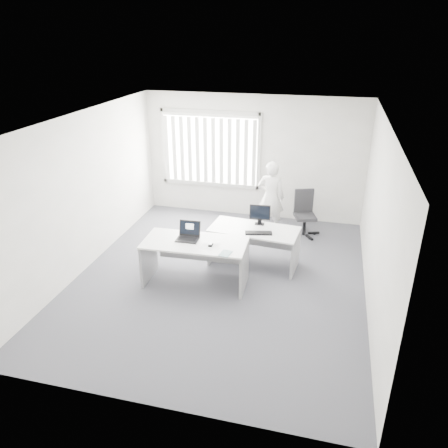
% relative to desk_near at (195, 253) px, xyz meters
% --- Properties ---
extents(ground, '(6.00, 6.00, 0.00)m').
position_rel_desk_near_xyz_m(ground, '(0.37, 0.25, -0.57)').
color(ground, '#57575F').
rests_on(ground, ground).
extents(wall_back, '(5.00, 0.02, 2.80)m').
position_rel_desk_near_xyz_m(wall_back, '(0.37, 3.25, 0.83)').
color(wall_back, silver).
rests_on(wall_back, ground).
extents(wall_front, '(5.00, 0.02, 2.80)m').
position_rel_desk_near_xyz_m(wall_front, '(0.37, -2.75, 0.83)').
color(wall_front, silver).
rests_on(wall_front, ground).
extents(wall_left, '(0.02, 6.00, 2.80)m').
position_rel_desk_near_xyz_m(wall_left, '(-2.13, 0.25, 0.83)').
color(wall_left, silver).
rests_on(wall_left, ground).
extents(wall_right, '(0.02, 6.00, 2.80)m').
position_rel_desk_near_xyz_m(wall_right, '(2.87, 0.25, 0.83)').
color(wall_right, silver).
rests_on(wall_right, ground).
extents(ceiling, '(5.00, 6.00, 0.02)m').
position_rel_desk_near_xyz_m(ceiling, '(0.37, 0.25, 2.23)').
color(ceiling, white).
rests_on(ceiling, wall_back).
extents(window, '(2.32, 0.06, 1.76)m').
position_rel_desk_near_xyz_m(window, '(-0.63, 3.21, 0.98)').
color(window, '#B4B4AF').
rests_on(window, wall_back).
extents(blinds, '(2.20, 0.10, 1.50)m').
position_rel_desk_near_xyz_m(blinds, '(-0.63, 3.15, 0.95)').
color(blinds, white).
rests_on(blinds, wall_back).
extents(desk_near, '(1.78, 0.88, 0.80)m').
position_rel_desk_near_xyz_m(desk_near, '(0.00, 0.00, 0.00)').
color(desk_near, silver).
rests_on(desk_near, ground).
extents(desk_far, '(1.67, 0.91, 0.73)m').
position_rel_desk_near_xyz_m(desk_far, '(0.85, 0.90, -0.05)').
color(desk_far, silver).
rests_on(desk_far, ground).
extents(office_chair, '(0.70, 0.70, 0.98)m').
position_rel_desk_near_xyz_m(office_chair, '(1.66, 2.47, -0.27)').
color(office_chair, black).
rests_on(office_chair, ground).
extents(person, '(0.58, 0.39, 1.57)m').
position_rel_desk_near_xyz_m(person, '(0.92, 2.46, 0.21)').
color(person, silver).
rests_on(person, ground).
extents(laptop, '(0.38, 0.34, 0.29)m').
position_rel_desk_near_xyz_m(laptop, '(-0.14, 0.03, 0.37)').
color(laptop, black).
rests_on(laptop, desk_near).
extents(paper_sheet, '(0.36, 0.29, 0.00)m').
position_rel_desk_near_xyz_m(paper_sheet, '(0.30, -0.09, 0.22)').
color(paper_sheet, silver).
rests_on(paper_sheet, desk_near).
extents(mouse, '(0.07, 0.11, 0.04)m').
position_rel_desk_near_xyz_m(mouse, '(0.30, -0.07, 0.25)').
color(mouse, '#B4B4B7').
rests_on(mouse, paper_sheet).
extents(booklet, '(0.20, 0.25, 0.01)m').
position_rel_desk_near_xyz_m(booklet, '(0.60, -0.29, 0.23)').
color(booklet, white).
rests_on(booklet, desk_near).
extents(keyboard, '(0.50, 0.26, 0.02)m').
position_rel_desk_near_xyz_m(keyboard, '(0.96, 0.71, 0.17)').
color(keyboard, black).
rests_on(keyboard, desk_far).
extents(monitor, '(0.39, 0.14, 0.38)m').
position_rel_desk_near_xyz_m(monitor, '(0.91, 1.12, 0.35)').
color(monitor, black).
rests_on(monitor, desk_far).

